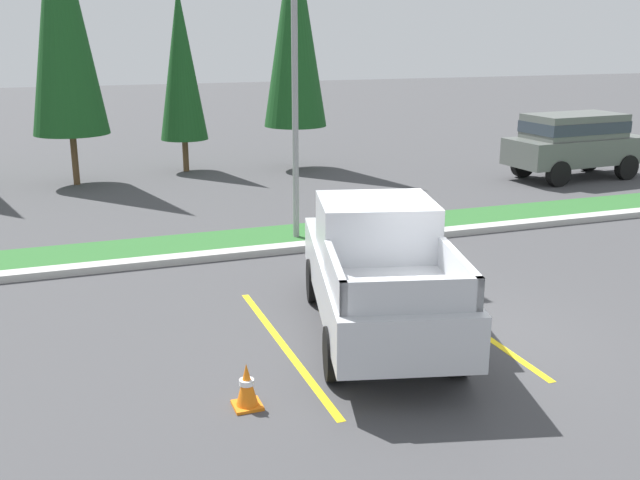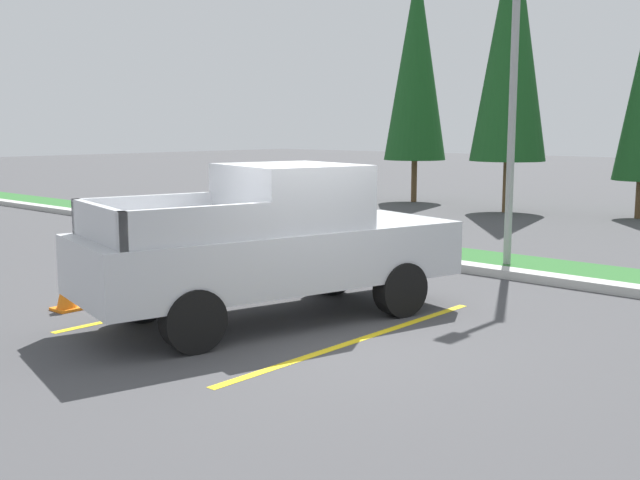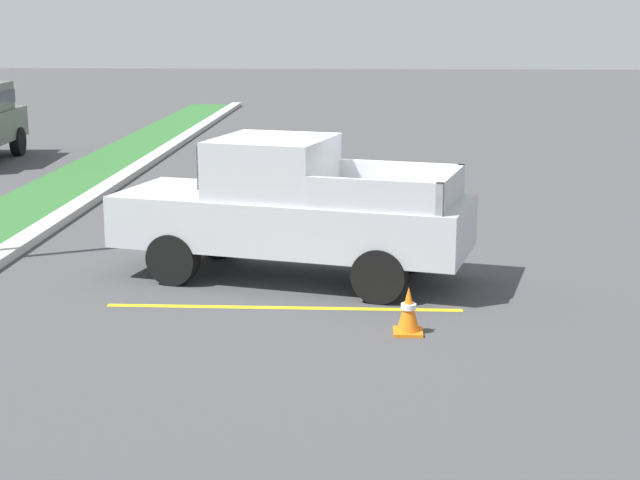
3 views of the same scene
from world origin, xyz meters
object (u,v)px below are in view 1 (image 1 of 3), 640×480
pickup_truck_main (378,270)px  street_light (297,82)px  suv_distant (575,141)px  cypress_tree_right_inner (294,24)px  cypress_tree_left_inner (61,12)px  traffic_cone (247,386)px  cypress_tree_center (181,64)px

pickup_truck_main → street_light: street_light is taller
suv_distant → pickup_truck_main: bearing=-139.8°
street_light → cypress_tree_right_inner: 9.41m
cypress_tree_right_inner → street_light: bearing=-107.6°
pickup_truck_main → cypress_tree_left_inner: bearing=106.1°
traffic_cone → street_light: bearing=66.9°
pickup_truck_main → street_light: 6.03m
cypress_tree_left_inner → cypress_tree_right_inner: (7.35, 0.35, -0.32)m
cypress_tree_left_inner → cypress_tree_right_inner: cypress_tree_left_inner is taller
street_light → cypress_tree_right_inner: (2.82, 8.88, 1.30)m
cypress_tree_right_inner → traffic_cone: (-5.87, -16.02, -4.58)m
suv_distant → traffic_cone: (-13.80, -11.19, -0.95)m
cypress_tree_left_inner → traffic_cone: (1.48, -15.67, -4.89)m
suv_distant → cypress_tree_center: (-11.65, 5.58, 2.37)m
street_light → cypress_tree_left_inner: bearing=117.9°
cypress_tree_right_inner → traffic_cone: cypress_tree_right_inner is taller
cypress_tree_center → cypress_tree_right_inner: 4.00m
cypress_tree_center → street_light: bearing=-84.7°
street_light → cypress_tree_left_inner: (-4.53, 8.53, 1.62)m
suv_distant → cypress_tree_left_inner: 16.41m
pickup_truck_main → traffic_cone: 3.15m
street_light → cypress_tree_left_inner: 9.79m
street_light → cypress_tree_right_inner: bearing=72.4°
cypress_tree_center → cypress_tree_right_inner: (3.72, -0.76, 1.26)m
suv_distant → cypress_tree_center: size_ratio=0.77×
pickup_truck_main → suv_distant: 14.73m
pickup_truck_main → suv_distant: size_ratio=1.17×
pickup_truck_main → cypress_tree_left_inner: cypress_tree_left_inner is taller
cypress_tree_left_inner → traffic_cone: size_ratio=14.67×
pickup_truck_main → street_light: (0.49, 5.45, 2.53)m
cypress_tree_left_inner → cypress_tree_center: bearing=16.9°
cypress_tree_left_inner → traffic_cone: bearing=-84.6°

